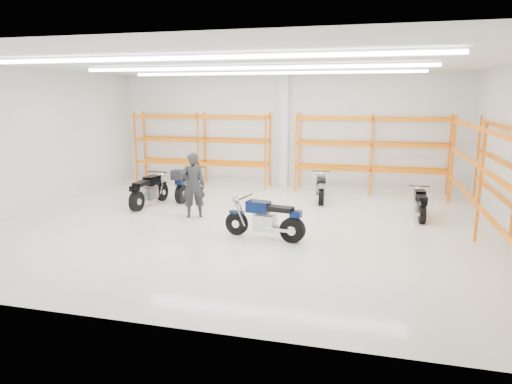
% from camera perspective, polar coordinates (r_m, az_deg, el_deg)
% --- Properties ---
extents(ground, '(14.00, 14.00, 0.00)m').
position_cam_1_polar(ground, '(13.12, -1.39, -4.14)').
color(ground, silver).
rests_on(ground, ground).
extents(room_shell, '(14.02, 12.02, 4.51)m').
position_cam_1_polar(room_shell, '(12.64, -1.44, 10.34)').
color(room_shell, silver).
rests_on(room_shell, ground).
extents(motorcycle_main, '(2.20, 0.82, 1.09)m').
position_cam_1_polar(motorcycle_main, '(11.72, 1.46, -3.53)').
color(motorcycle_main, black).
rests_on(motorcycle_main, ground).
extents(motorcycle_back_a, '(0.74, 2.23, 1.09)m').
position_cam_1_polar(motorcycle_back_a, '(15.62, -13.35, 0.07)').
color(motorcycle_back_a, black).
rests_on(motorcycle_back_a, ground).
extents(motorcycle_back_b, '(0.74, 2.33, 1.20)m').
position_cam_1_polar(motorcycle_back_b, '(16.36, -8.50, 1.01)').
color(motorcycle_back_b, black).
rests_on(motorcycle_back_b, ground).
extents(motorcycle_back_c, '(0.67, 2.03, 1.00)m').
position_cam_1_polar(motorcycle_back_c, '(16.13, 8.11, 0.48)').
color(motorcycle_back_c, black).
rests_on(motorcycle_back_c, ground).
extents(motorcycle_back_d, '(0.62, 1.86, 0.91)m').
position_cam_1_polar(motorcycle_back_d, '(14.57, 19.82, -1.49)').
color(motorcycle_back_d, black).
rests_on(motorcycle_back_d, ground).
extents(standing_man, '(0.86, 0.76, 1.99)m').
position_cam_1_polar(standing_man, '(13.90, -7.86, 0.87)').
color(standing_man, '#232326').
rests_on(standing_man, ground).
extents(structural_column, '(0.32, 0.32, 4.50)m').
position_cam_1_polar(structural_column, '(18.33, 3.58, 7.57)').
color(structural_column, white).
rests_on(structural_column, ground).
extents(pallet_racking_back_left, '(5.67, 0.87, 3.00)m').
position_cam_1_polar(pallet_racking_back_left, '(18.99, -6.82, 6.25)').
color(pallet_racking_back_left, orange).
rests_on(pallet_racking_back_left, ground).
extents(pallet_racking_back_right, '(5.67, 0.87, 3.00)m').
position_cam_1_polar(pallet_racking_back_right, '(17.71, 14.26, 5.56)').
color(pallet_racking_back_right, orange).
rests_on(pallet_racking_back_right, ground).
extents(pallet_racking_side, '(0.87, 9.07, 3.00)m').
position_cam_1_polar(pallet_racking_side, '(12.63, 28.15, 2.24)').
color(pallet_racking_side, orange).
rests_on(pallet_racking_side, ground).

